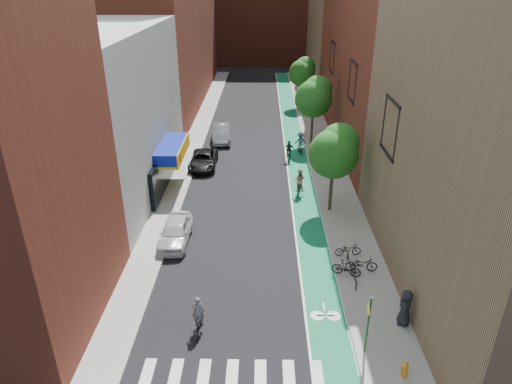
{
  "coord_description": "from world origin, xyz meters",
  "views": [
    {
      "loc": [
        0.82,
        -18.73,
        15.31
      ],
      "look_at": [
        0.38,
        10.01,
        1.5
      ],
      "focal_mm": 32.0,
      "sensor_mm": 36.0,
      "label": 1
    }
  ],
  "objects_px": {
    "parked_car_silver": "(222,133)",
    "cyclist_lead": "(198,321)",
    "parked_car_white": "(175,231)",
    "cyclist_lane_near": "(299,184)",
    "parked_car_black": "(203,160)",
    "cyclist_lane_far": "(300,144)",
    "pedestrian": "(405,307)",
    "cyclist_lane_mid": "(289,154)",
    "fire_hydrant": "(405,369)"
  },
  "relations": [
    {
      "from": "parked_car_silver",
      "to": "cyclist_lane_far",
      "type": "relative_size",
      "value": 2.41
    },
    {
      "from": "parked_car_silver",
      "to": "cyclist_lane_near",
      "type": "relative_size",
      "value": 2.39
    },
    {
      "from": "parked_car_white",
      "to": "parked_car_black",
      "type": "relative_size",
      "value": 0.91
    },
    {
      "from": "parked_car_silver",
      "to": "cyclist_lane_near",
      "type": "distance_m",
      "value": 14.24
    },
    {
      "from": "parked_car_silver",
      "to": "cyclist_lead",
      "type": "distance_m",
      "value": 27.28
    },
    {
      "from": "parked_car_silver",
      "to": "cyclist_lead",
      "type": "xyz_separation_m",
      "value": [
        1.18,
        -27.26,
        -0.19
      ]
    },
    {
      "from": "parked_car_black",
      "to": "cyclist_lane_near",
      "type": "distance_m",
      "value": 9.62
    },
    {
      "from": "parked_car_white",
      "to": "parked_car_silver",
      "type": "distance_m",
      "value": 19.35
    },
    {
      "from": "cyclist_lead",
      "to": "cyclist_lane_mid",
      "type": "bearing_deg",
      "value": -101.55
    },
    {
      "from": "cyclist_lane_near",
      "to": "cyclist_lane_far",
      "type": "height_order",
      "value": "cyclist_lane_near"
    },
    {
      "from": "parked_car_black",
      "to": "cyclist_lane_mid",
      "type": "relative_size",
      "value": 2.5
    },
    {
      "from": "parked_car_white",
      "to": "cyclist_lead",
      "type": "relative_size",
      "value": 2.27
    },
    {
      "from": "cyclist_lead",
      "to": "parked_car_black",
      "type": "bearing_deg",
      "value": -81.59
    },
    {
      "from": "pedestrian",
      "to": "cyclist_lane_near",
      "type": "bearing_deg",
      "value": -145.27
    },
    {
      "from": "cyclist_lane_far",
      "to": "fire_hydrant",
      "type": "bearing_deg",
      "value": 82.26
    },
    {
      "from": "parked_car_silver",
      "to": "cyclist_lead",
      "type": "relative_size",
      "value": 2.59
    },
    {
      "from": "parked_car_silver",
      "to": "cyclist_lead",
      "type": "height_order",
      "value": "cyclist_lead"
    },
    {
      "from": "pedestrian",
      "to": "fire_hydrant",
      "type": "xyz_separation_m",
      "value": [
        -0.83,
        -3.19,
        -0.56
      ]
    },
    {
      "from": "parked_car_black",
      "to": "cyclist_lane_near",
      "type": "bearing_deg",
      "value": -34.22
    },
    {
      "from": "cyclist_lead",
      "to": "cyclist_lane_near",
      "type": "xyz_separation_m",
      "value": [
        5.75,
        14.82,
        0.26
      ]
    },
    {
      "from": "cyclist_lane_mid",
      "to": "pedestrian",
      "type": "xyz_separation_m",
      "value": [
        4.4,
        -21.16,
        0.4
      ]
    },
    {
      "from": "parked_car_white",
      "to": "cyclist_lead",
      "type": "xyz_separation_m",
      "value": [
        2.47,
        -7.95,
        -0.11
      ]
    },
    {
      "from": "cyclist_lane_near",
      "to": "pedestrian",
      "type": "xyz_separation_m",
      "value": [
        3.99,
        -14.29,
        0.21
      ]
    },
    {
      "from": "parked_car_white",
      "to": "cyclist_lane_near",
      "type": "bearing_deg",
      "value": 40.65
    },
    {
      "from": "cyclist_lead",
      "to": "fire_hydrant",
      "type": "relative_size",
      "value": 2.56
    },
    {
      "from": "parked_car_silver",
      "to": "pedestrian",
      "type": "height_order",
      "value": "pedestrian"
    },
    {
      "from": "parked_car_white",
      "to": "cyclist_lane_far",
      "type": "bearing_deg",
      "value": 61.22
    },
    {
      "from": "cyclist_lane_near",
      "to": "fire_hydrant",
      "type": "bearing_deg",
      "value": 112.84
    },
    {
      "from": "fire_hydrant",
      "to": "cyclist_lane_near",
      "type": "bearing_deg",
      "value": 100.22
    },
    {
      "from": "parked_car_white",
      "to": "cyclist_lane_far",
      "type": "relative_size",
      "value": 2.12
    },
    {
      "from": "parked_car_silver",
      "to": "cyclist_lane_near",
      "type": "bearing_deg",
      "value": -65.21
    },
    {
      "from": "cyclist_lane_near",
      "to": "fire_hydrant",
      "type": "height_order",
      "value": "cyclist_lane_near"
    },
    {
      "from": "cyclist_lead",
      "to": "cyclist_lane_mid",
      "type": "relative_size",
      "value": 1.01
    },
    {
      "from": "cyclist_lane_mid",
      "to": "cyclist_lane_far",
      "type": "bearing_deg",
      "value": -113.38
    },
    {
      "from": "cyclist_lane_mid",
      "to": "cyclist_lane_far",
      "type": "relative_size",
      "value": 0.93
    },
    {
      "from": "cyclist_lead",
      "to": "cyclist_lane_mid",
      "type": "xyz_separation_m",
      "value": [
        5.33,
        21.69,
        0.07
      ]
    },
    {
      "from": "cyclist_lead",
      "to": "cyclist_lane_far",
      "type": "distance_m",
      "value": 24.54
    },
    {
      "from": "parked_car_white",
      "to": "cyclist_lane_far",
      "type": "distance_m",
      "value": 18.08
    },
    {
      "from": "cyclist_lead",
      "to": "pedestrian",
      "type": "relative_size",
      "value": 1.01
    },
    {
      "from": "cyclist_lead",
      "to": "cyclist_lane_mid",
      "type": "distance_m",
      "value": 22.33
    },
    {
      "from": "pedestrian",
      "to": "fire_hydrant",
      "type": "height_order",
      "value": "pedestrian"
    },
    {
      "from": "cyclist_lane_near",
      "to": "parked_car_black",
      "type": "bearing_deg",
      "value": -21.84
    },
    {
      "from": "parked_car_black",
      "to": "parked_car_silver",
      "type": "distance_m",
      "value": 7.07
    },
    {
      "from": "parked_car_white",
      "to": "cyclist_lane_mid",
      "type": "distance_m",
      "value": 15.79
    },
    {
      "from": "cyclist_lane_far",
      "to": "pedestrian",
      "type": "xyz_separation_m",
      "value": [
        3.28,
        -23.16,
        0.14
      ]
    },
    {
      "from": "parked_car_white",
      "to": "cyclist_lead",
      "type": "height_order",
      "value": "cyclist_lead"
    },
    {
      "from": "parked_car_silver",
      "to": "cyclist_lane_mid",
      "type": "height_order",
      "value": "cyclist_lane_mid"
    },
    {
      "from": "parked_car_black",
      "to": "parked_car_silver",
      "type": "height_order",
      "value": "parked_car_silver"
    },
    {
      "from": "cyclist_lane_near",
      "to": "parked_car_silver",
      "type": "bearing_deg",
      "value": -48.27
    },
    {
      "from": "parked_car_silver",
      "to": "cyclist_lane_mid",
      "type": "xyz_separation_m",
      "value": [
        6.51,
        -5.57,
        -0.12
      ]
    }
  ]
}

